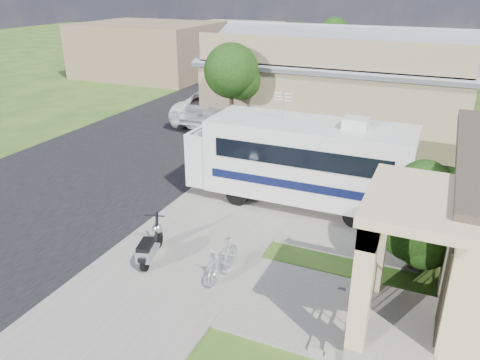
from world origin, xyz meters
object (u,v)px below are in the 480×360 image
at_px(van, 259,81).
at_px(garden_hose, 356,303).
at_px(shrub, 422,215).
at_px(pickup_truck, 219,104).
at_px(bicycle, 223,261).
at_px(motorhome, 300,159).
at_px(scooter, 150,246).

height_order(van, garden_hose, van).
bearing_deg(van, shrub, -62.22).
xyz_separation_m(pickup_truck, van, (-0.52, 7.02, -0.07)).
height_order(bicycle, van, van).
xyz_separation_m(motorhome, scooter, (-2.51, -5.14, -1.11)).
bearing_deg(garden_hose, van, 117.59).
distance_m(motorhome, garden_hose, 5.80).
bearing_deg(scooter, pickup_truck, 92.62).
bearing_deg(pickup_truck, garden_hose, 126.72).
xyz_separation_m(motorhome, pickup_truck, (-7.02, 8.18, -0.71)).
bearing_deg(motorhome, van, 115.70).
distance_m(pickup_truck, garden_hose, 16.36).
bearing_deg(bicycle, motorhome, 85.98).
bearing_deg(bicycle, van, 110.37).
height_order(shrub, scooter, shrub).
xyz_separation_m(motorhome, bicycle, (-0.43, -4.97, -1.12)).
bearing_deg(bicycle, shrub, 29.97).
bearing_deg(pickup_truck, bicycle, 115.88).
height_order(pickup_truck, van, pickup_truck).
height_order(scooter, bicycle, scooter).
xyz_separation_m(van, garden_hose, (10.45, -19.99, -0.72)).
height_order(scooter, garden_hose, scooter).
bearing_deg(garden_hose, shrub, 64.72).
bearing_deg(van, pickup_truck, -91.04).
bearing_deg(scooter, bicycle, -11.34).
relative_size(scooter, pickup_truck, 0.26).
bearing_deg(scooter, motorhome, 47.89).
relative_size(shrub, bicycle, 1.90).
xyz_separation_m(shrub, van, (-11.52, 17.72, -0.73)).
bearing_deg(bicycle, garden_hose, 4.00).
relative_size(shrub, garden_hose, 7.02).
distance_m(pickup_truck, van, 7.04).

